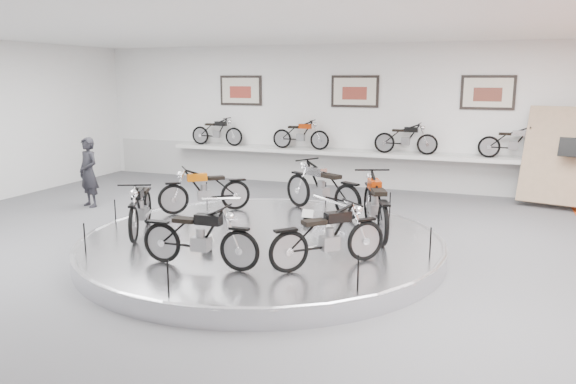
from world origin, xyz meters
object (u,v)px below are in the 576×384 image
at_px(bike_b, 322,187).
at_px(visitor, 89,172).
at_px(bike_c, 205,190).
at_px(shelf, 351,153).
at_px(display_platform, 262,245).
at_px(bike_f, 328,236).
at_px(bike_a, 376,203).
at_px(bike_d, 140,206).
at_px(bike_e, 200,236).

height_order(bike_b, visitor, visitor).
bearing_deg(visitor, bike_c, 9.86).
bearing_deg(bike_b, visitor, 30.80).
bearing_deg(bike_b, shelf, -54.24).
bearing_deg(display_platform, bike_b, 77.25).
height_order(shelf, visitor, visitor).
relative_size(bike_b, bike_c, 1.14).
relative_size(display_platform, visitor, 3.81).
bearing_deg(display_platform, bike_c, 144.71).
relative_size(bike_f, visitor, 0.97).
relative_size(bike_a, bike_f, 1.16).
distance_m(bike_a, bike_d, 4.25).
bearing_deg(shelf, bike_d, -107.34).
height_order(bike_c, visitor, visitor).
xyz_separation_m(bike_e, bike_f, (1.78, 0.68, 0.01)).
distance_m(display_platform, bike_a, 2.17).
distance_m(display_platform, visitor, 5.75).
bearing_deg(bike_a, display_platform, 94.79).
relative_size(bike_a, bike_e, 1.17).
xyz_separation_m(bike_b, bike_f, (1.09, -3.22, -0.07)).
distance_m(shelf, bike_b, 4.34).
bearing_deg(bike_e, bike_d, 144.55).
xyz_separation_m(bike_b, bike_c, (-2.31, -0.79, -0.07)).
distance_m(bike_d, visitor, 4.04).
xyz_separation_m(shelf, visitor, (-5.36, -4.44, -0.16)).
bearing_deg(bike_f, bike_a, 36.75).
xyz_separation_m(bike_f, visitor, (-6.92, 3.09, 0.06)).
relative_size(display_platform, bike_e, 3.97).
bearing_deg(bike_b, bike_d, 74.23).
relative_size(bike_c, bike_e, 1.02).
xyz_separation_m(display_platform, bike_f, (1.56, -1.13, 0.63)).
xyz_separation_m(bike_b, bike_d, (-2.63, -2.61, -0.06)).
height_order(bike_f, visitor, visitor).
bearing_deg(display_platform, bike_a, 26.49).
xyz_separation_m(display_platform, shelf, (0.00, 6.40, 0.85)).
xyz_separation_m(bike_c, bike_e, (1.62, -3.11, -0.01)).
bearing_deg(display_platform, shelf, 90.00).
height_order(display_platform, shelf, shelf).
height_order(bike_a, bike_c, bike_a).
distance_m(bike_b, visitor, 5.83).
bearing_deg(bike_e, bike_f, 18.94).
bearing_deg(bike_a, bike_b, 27.67).
distance_m(shelf, visitor, 6.96).
relative_size(bike_a, bike_c, 1.15).
bearing_deg(bike_f, bike_b, 63.12).
distance_m(display_platform, bike_f, 2.03).
bearing_deg(bike_c, bike_d, 40.73).
bearing_deg(visitor, bike_e, -15.86).
bearing_deg(visitor, display_platform, 0.32).
height_order(bike_e, bike_f, bike_f).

